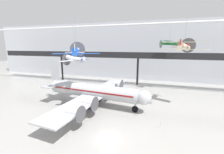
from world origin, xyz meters
The scene contains 10 objects.
ground_plane centered at (0.00, 0.00, 0.00)m, with size 260.00×260.00×0.00m, color #9E9B96.
hangar_back_wall centered at (0.00, 42.59, 11.41)m, with size 140.00×3.00×22.82m.
mezzanine_walkway centered at (0.00, 31.37, 9.75)m, with size 110.00×3.20×11.47m.
ceiling_truss_beam centered at (0.00, 26.13, 19.46)m, with size 120.00×0.60×0.60m.
airliner_silver_main centered at (-7.49, 11.16, 3.34)m, with size 26.96×30.73×9.24m.
suspended_plane_green_biplane centered at (9.35, 28.69, 14.17)m, with size 5.76×6.73×6.43m.
suspended_plane_cream_biplane centered at (11.57, 16.12, 13.27)m, with size 9.01×7.75×7.22m.
suspended_plane_white_twin centered at (-16.45, 19.19, 9.76)m, with size 8.19×9.61×11.30m.
suspended_plane_blue_trainer centered at (-9.96, 9.22, 12.22)m, with size 9.46×8.33×8.22m.
stanchion_barrier centered at (7.55, 5.50, 0.33)m, with size 0.36×0.36×1.08m.
Camera 1 is at (6.38, -18.86, 13.43)m, focal length 24.00 mm.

